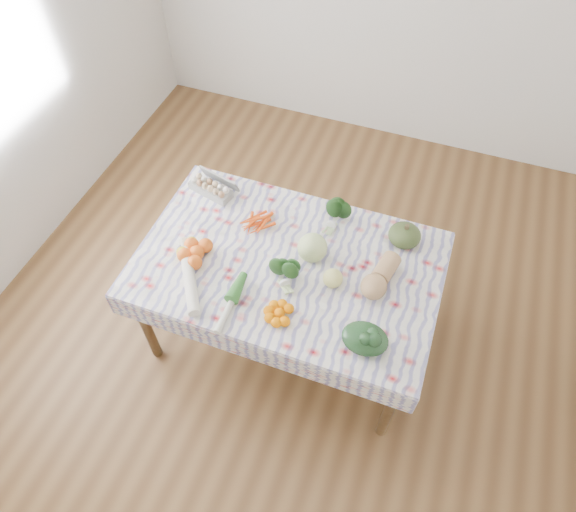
# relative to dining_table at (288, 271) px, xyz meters

# --- Properties ---
(ground) EXTENTS (4.50, 4.50, 0.00)m
(ground) POSITION_rel_dining_table_xyz_m (0.00, 0.00, -0.68)
(ground) COLOR brown
(ground) RESTS_ON ground
(dining_table) EXTENTS (1.60, 1.00, 0.75)m
(dining_table) POSITION_rel_dining_table_xyz_m (0.00, 0.00, 0.00)
(dining_table) COLOR brown
(dining_table) RESTS_ON ground
(tablecloth) EXTENTS (1.66, 1.06, 0.01)m
(tablecloth) POSITION_rel_dining_table_xyz_m (0.00, 0.00, 0.08)
(tablecloth) COLOR white
(tablecloth) RESTS_ON dining_table
(egg_carton) EXTENTS (0.29, 0.18, 0.07)m
(egg_carton) POSITION_rel_dining_table_xyz_m (-0.63, 0.34, 0.12)
(egg_carton) COLOR #9A9A96
(egg_carton) RESTS_ON tablecloth
(carrot_bunch) EXTENTS (0.25, 0.24, 0.04)m
(carrot_bunch) POSITION_rel_dining_table_xyz_m (-0.25, 0.18, 0.10)
(carrot_bunch) COLOR #F65111
(carrot_bunch) RESTS_ON tablecloth
(kale_bunch) EXTENTS (0.17, 0.15, 0.14)m
(kale_bunch) POSITION_rel_dining_table_xyz_m (0.16, 0.36, 0.15)
(kale_bunch) COLOR #163911
(kale_bunch) RESTS_ON tablecloth
(kabocha_squash) EXTENTS (0.21, 0.21, 0.12)m
(kabocha_squash) POSITION_rel_dining_table_xyz_m (0.56, 0.36, 0.14)
(kabocha_squash) COLOR #3E4F24
(kabocha_squash) RESTS_ON tablecloth
(cabbage) EXTENTS (0.19, 0.19, 0.16)m
(cabbage) POSITION_rel_dining_table_xyz_m (0.11, 0.08, 0.17)
(cabbage) COLOR #C2D988
(cabbage) RESTS_ON tablecloth
(butternut_squash) EXTENTS (0.20, 0.32, 0.14)m
(butternut_squash) POSITION_rel_dining_table_xyz_m (0.50, 0.04, 0.15)
(butternut_squash) COLOR tan
(butternut_squash) RESTS_ON tablecloth
(orange_cluster) EXTENTS (0.27, 0.27, 0.09)m
(orange_cluster) POSITION_rel_dining_table_xyz_m (-0.48, -0.14, 0.13)
(orange_cluster) COLOR orange
(orange_cluster) RESTS_ON tablecloth
(broccoli) EXTENTS (0.20, 0.20, 0.10)m
(broccoli) POSITION_rel_dining_table_xyz_m (0.01, -0.12, 0.13)
(broccoli) COLOR #1D4718
(broccoli) RESTS_ON tablecloth
(mandarin_cluster) EXTENTS (0.20, 0.20, 0.06)m
(mandarin_cluster) POSITION_rel_dining_table_xyz_m (0.08, -0.33, 0.11)
(mandarin_cluster) COLOR #FF7E00
(mandarin_cluster) RESTS_ON tablecloth
(grapefruit) EXTENTS (0.12, 0.12, 0.11)m
(grapefruit) POSITION_rel_dining_table_xyz_m (0.27, -0.05, 0.14)
(grapefruit) COLOR #EBE87B
(grapefruit) RESTS_ON tablecloth
(spinach_bag) EXTENTS (0.24, 0.19, 0.10)m
(spinach_bag) POSITION_rel_dining_table_xyz_m (0.52, -0.34, 0.13)
(spinach_bag) COLOR black
(spinach_bag) RESTS_ON tablecloth
(daikon) EXTENTS (0.30, 0.41, 0.06)m
(daikon) POSITION_rel_dining_table_xyz_m (-0.44, -0.31, 0.12)
(daikon) COLOR white
(daikon) RESTS_ON tablecloth
(leek) EXTENTS (0.04, 0.35, 0.04)m
(leek) POSITION_rel_dining_table_xyz_m (-0.18, -0.36, 0.10)
(leek) COLOR silver
(leek) RESTS_ON tablecloth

